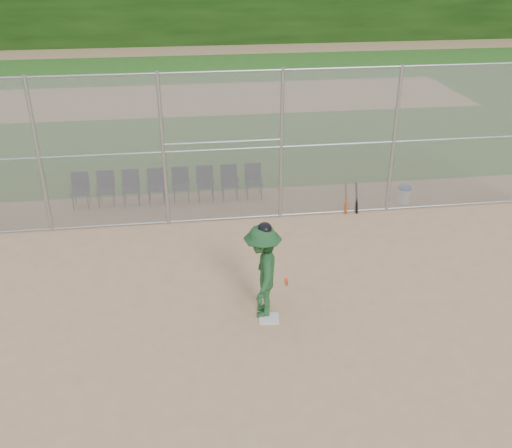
{
  "coord_description": "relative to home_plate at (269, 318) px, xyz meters",
  "views": [
    {
      "loc": [
        -1.54,
        -8.71,
        6.82
      ],
      "look_at": [
        0.0,
        2.5,
        1.1
      ],
      "focal_mm": 40.0,
      "sensor_mm": 36.0,
      "label": 1
    }
  ],
  "objects": [
    {
      "name": "chair_0",
      "position": [
        -4.4,
        5.96,
        0.47
      ],
      "size": [
        0.54,
        0.52,
        0.96
      ],
      "primitive_type": null,
      "color": "#0E1833",
      "rests_on": "ground"
    },
    {
      "name": "chair_6",
      "position": [
        -0.21,
        5.96,
        0.47
      ],
      "size": [
        0.54,
        0.52,
        0.96
      ],
      "primitive_type": null,
      "color": "#0E1833",
      "rests_on": "ground"
    },
    {
      "name": "home_plate",
      "position": [
        0.0,
        0.0,
        0.0
      ],
      "size": [
        0.44,
        0.44,
        0.02
      ],
      "primitive_type": "cube",
      "rotation": [
        0.0,
        0.0,
        -0.12
      ],
      "color": "silver",
      "rests_on": "ground"
    },
    {
      "name": "chair_2",
      "position": [
        -3.0,
        5.96,
        0.47
      ],
      "size": [
        0.54,
        0.52,
        0.96
      ],
      "primitive_type": null,
      "color": "#0E1833",
      "rests_on": "ground"
    },
    {
      "name": "chair_1",
      "position": [
        -3.7,
        5.96,
        0.47
      ],
      "size": [
        0.54,
        0.52,
        0.96
      ],
      "primitive_type": null,
      "color": "#0E1833",
      "rests_on": "ground"
    },
    {
      "name": "spare_bats",
      "position": [
        3.0,
        4.58,
        0.4
      ],
      "size": [
        0.36,
        0.33,
        0.83
      ],
      "color": "#D84C14",
      "rests_on": "ground"
    },
    {
      "name": "backstop_fence",
      "position": [
        0.02,
        4.54,
        2.06
      ],
      "size": [
        16.09,
        0.09,
        4.0
      ],
      "color": "gray",
      "rests_on": "ground"
    },
    {
      "name": "chair_5",
      "position": [
        -0.91,
        5.96,
        0.47
      ],
      "size": [
        0.54,
        0.52,
        0.96
      ],
      "primitive_type": null,
      "color": "#0E1833",
      "rests_on": "ground"
    },
    {
      "name": "ground",
      "position": [
        0.02,
        -0.46,
        -0.01
      ],
      "size": [
        100.0,
        100.0,
        0.0
      ],
      "primitive_type": "plane",
      "color": "tan",
      "rests_on": "ground"
    },
    {
      "name": "grass_strip",
      "position": [
        0.02,
        17.54,
        -0.0
      ],
      "size": [
        100.0,
        100.0,
        0.0
      ],
      "primitive_type": "plane",
      "color": "#285E1C",
      "rests_on": "ground"
    },
    {
      "name": "water_cooler",
      "position": [
        4.71,
        5.01,
        0.23
      ],
      "size": [
        0.37,
        0.37,
        0.47
      ],
      "color": "white",
      "rests_on": "ground"
    },
    {
      "name": "chair_4",
      "position": [
        -1.61,
        5.96,
        0.47
      ],
      "size": [
        0.54,
        0.52,
        0.96
      ],
      "primitive_type": null,
      "color": "#0E1833",
      "rests_on": "ground"
    },
    {
      "name": "chair_3",
      "position": [
        -2.3,
        5.96,
        0.47
      ],
      "size": [
        0.54,
        0.52,
        0.96
      ],
      "primitive_type": null,
      "color": "#0E1833",
      "rests_on": "ground"
    },
    {
      "name": "chair_7",
      "position": [
        0.49,
        5.96,
        0.47
      ],
      "size": [
        0.54,
        0.52,
        0.96
      ],
      "primitive_type": null,
      "color": "#0E1833",
      "rests_on": "ground"
    },
    {
      "name": "batter_at_plate",
      "position": [
        -0.1,
        0.23,
        0.98
      ],
      "size": [
        0.98,
        1.43,
        2.04
      ],
      "color": "#1E4C26",
      "rests_on": "ground"
    },
    {
      "name": "dirt_patch_far",
      "position": [
        0.02,
        17.54,
        -0.0
      ],
      "size": [
        24.0,
        24.0,
        0.0
      ],
      "primitive_type": "plane",
      "color": "tan",
      "rests_on": "ground"
    }
  ]
}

